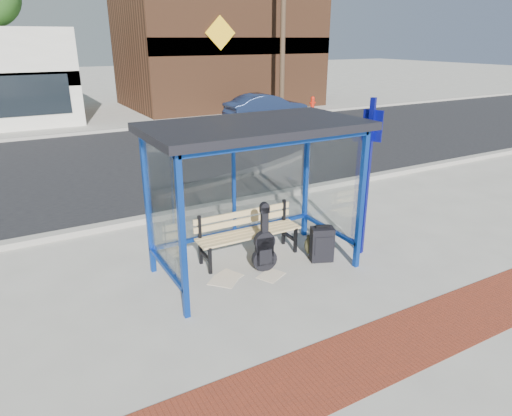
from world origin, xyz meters
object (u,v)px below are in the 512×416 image
fire_hydrant (313,103)px  guitar_bag (264,248)px  suitcase (322,244)px  backpack (313,246)px  parked_car (266,108)px  bench (247,230)px

fire_hydrant → guitar_bag: bearing=-128.5°
suitcase → fire_hydrant: fire_hydrant is taller
backpack → parked_car: size_ratio=0.10×
bench → backpack: bearing=-27.6°
parked_car → bench: bearing=148.2°
bench → parked_car: parked_car is taller
backpack → fire_hydrant: size_ratio=0.51×
suitcase → parked_car: bearing=85.8°
parked_car → fire_hydrant: parked_car is taller
guitar_bag → suitcase: 1.05m
backpack → fire_hydrant: 17.11m
guitar_bag → parked_car: (7.22, 12.14, 0.22)m
bench → guitar_bag: bearing=-89.4°
guitar_bag → parked_car: size_ratio=0.29×
suitcase → fire_hydrant: bearing=77.0°
bench → fire_hydrant: (11.06, 13.30, -0.09)m
bench → parked_car: size_ratio=0.49×
suitcase → guitar_bag: bearing=-167.8°
bench → parked_car: 13.63m
bench → backpack: size_ratio=4.89×
suitcase → bench: bearing=165.8°
parked_car → fire_hydrant: bearing=-65.3°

